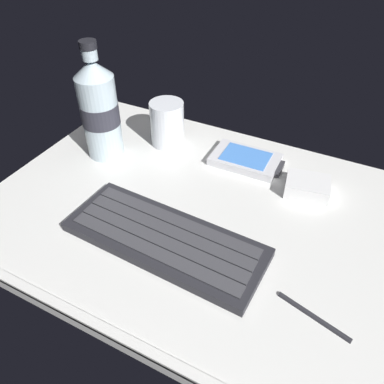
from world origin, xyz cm
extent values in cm
cube|color=silver|center=(0.00, 0.00, -1.00)|extent=(64.00, 48.00, 2.00)
cube|color=silver|center=(0.00, -23.40, 0.40)|extent=(64.00, 1.20, 0.80)
cube|color=#232328|center=(0.03, -8.57, 0.70)|extent=(29.49, 12.37, 1.40)
cube|color=#3D3D42|center=(0.19, -5.28, 1.55)|extent=(26.75, 3.27, 0.30)
cube|color=#3D3D42|center=(0.08, -7.47, 1.55)|extent=(26.75, 3.27, 0.30)
cube|color=#3D3D42|center=(-0.02, -9.67, 1.55)|extent=(26.75, 3.27, 0.30)
cube|color=#3D3D42|center=(-0.13, -11.87, 1.55)|extent=(26.75, 3.27, 0.30)
cube|color=silver|center=(3.33, 14.90, 0.70)|extent=(12.12, 7.79, 1.40)
cube|color=#4C8CEA|center=(3.33, 14.90, 1.45)|extent=(8.49, 6.06, 0.10)
cube|color=#333338|center=(9.73, 15.00, 0.70)|extent=(0.86, 3.81, 1.12)
cylinder|color=silver|center=(-12.56, 14.34, 4.25)|extent=(6.40, 6.40, 8.50)
cylinder|color=orange|center=(-12.56, 14.34, 3.26)|extent=(5.50, 5.50, 6.12)
cylinder|color=silver|center=(-21.18, 6.08, 7.50)|extent=(6.60, 6.60, 15.00)
cone|color=silver|center=(-21.18, 6.08, 16.40)|extent=(6.60, 6.60, 2.80)
cylinder|color=silver|center=(-21.18, 6.08, 18.70)|extent=(2.51, 2.51, 1.80)
cylinder|color=black|center=(-21.18, 6.08, 20.20)|extent=(2.77, 2.77, 1.20)
cylinder|color=#2D2D38|center=(-21.18, 6.08, 8.25)|extent=(6.73, 6.73, 3.80)
cube|color=white|center=(15.30, 11.72, 1.20)|extent=(7.88, 6.74, 2.40)
cylinder|color=#26262B|center=(21.77, -10.75, 0.35)|extent=(9.37, 3.09, 0.70)
camera|label=1|loc=(19.79, -38.93, 40.46)|focal=34.99mm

